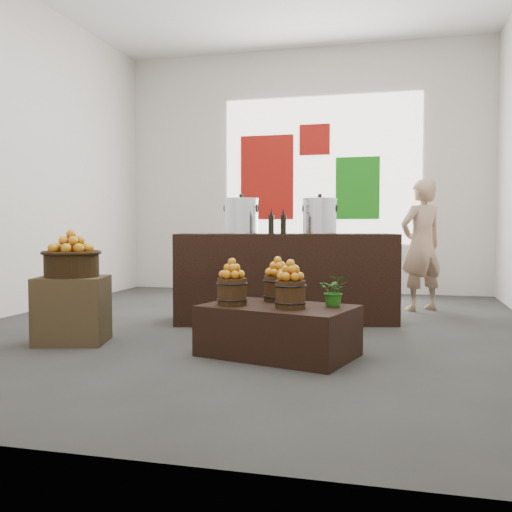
% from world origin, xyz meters
% --- Properties ---
extents(ground, '(7.00, 7.00, 0.00)m').
position_xyz_m(ground, '(0.00, 0.00, 0.00)').
color(ground, '#343432').
rests_on(ground, ground).
extents(back_wall, '(6.00, 0.04, 4.00)m').
position_xyz_m(back_wall, '(0.00, 3.50, 2.00)').
color(back_wall, silver).
rests_on(back_wall, ground).
extents(back_opening, '(3.20, 0.02, 2.40)m').
position_xyz_m(back_opening, '(0.30, 3.48, 2.00)').
color(back_opening, white).
rests_on(back_opening, back_wall).
extents(deco_red_left, '(0.90, 0.04, 1.40)m').
position_xyz_m(deco_red_left, '(-0.60, 3.47, 1.90)').
color(deco_red_left, '#98120B').
rests_on(deco_red_left, back_wall).
extents(deco_green_right, '(0.70, 0.04, 1.00)m').
position_xyz_m(deco_green_right, '(0.90, 3.47, 1.70)').
color(deco_green_right, '#187912').
rests_on(deco_green_right, back_wall).
extents(deco_red_upper, '(0.50, 0.04, 0.50)m').
position_xyz_m(deco_red_upper, '(0.20, 3.47, 2.50)').
color(deco_red_upper, '#98120B').
rests_on(deco_red_upper, back_wall).
extents(crate, '(0.73, 0.65, 0.62)m').
position_xyz_m(crate, '(-1.39, -1.18, 0.31)').
color(crate, '#4F3F25').
rests_on(crate, ground).
extents(wicker_basket, '(0.49, 0.49, 0.22)m').
position_xyz_m(wicker_basket, '(-1.39, -1.18, 0.73)').
color(wicker_basket, black).
rests_on(wicker_basket, crate).
extents(apples_in_basket, '(0.39, 0.39, 0.21)m').
position_xyz_m(apples_in_basket, '(-1.39, -1.18, 0.95)').
color(apples_in_basket, '#AD1705').
rests_on(apples_in_basket, wicker_basket).
extents(display_table, '(1.38, 1.06, 0.42)m').
position_xyz_m(display_table, '(0.58, -1.24, 0.21)').
color(display_table, black).
rests_on(display_table, ground).
extents(apple_bucket_front_left, '(0.24, 0.24, 0.23)m').
position_xyz_m(apple_bucket_front_left, '(0.20, -1.31, 0.54)').
color(apple_bucket_front_left, '#3A2110').
rests_on(apple_bucket_front_left, display_table).
extents(apples_in_bucket_front_left, '(0.18, 0.18, 0.16)m').
position_xyz_m(apples_in_bucket_front_left, '(0.20, -1.31, 0.73)').
color(apples_in_bucket_front_left, '#AD1705').
rests_on(apples_in_bucket_front_left, apple_bucket_front_left).
extents(apple_bucket_front_right, '(0.24, 0.24, 0.23)m').
position_xyz_m(apple_bucket_front_right, '(0.71, -1.37, 0.54)').
color(apple_bucket_front_right, '#3A2110').
rests_on(apple_bucket_front_right, display_table).
extents(apples_in_bucket_front_right, '(0.18, 0.18, 0.16)m').
position_xyz_m(apples_in_bucket_front_right, '(0.71, -1.37, 0.73)').
color(apples_in_bucket_front_right, '#AD1705').
rests_on(apples_in_bucket_front_right, apple_bucket_front_right).
extents(apple_bucket_rear, '(0.24, 0.24, 0.23)m').
position_xyz_m(apple_bucket_rear, '(0.52, -0.99, 0.54)').
color(apple_bucket_rear, '#3A2110').
rests_on(apple_bucket_rear, display_table).
extents(apples_in_bucket_rear, '(0.18, 0.18, 0.16)m').
position_xyz_m(apples_in_bucket_rear, '(0.52, -0.99, 0.73)').
color(apples_in_bucket_rear, '#AD1705').
rests_on(apples_in_bucket_rear, apple_bucket_rear).
extents(herb_garnish_right, '(0.25, 0.22, 0.26)m').
position_xyz_m(herb_garnish_right, '(1.04, -1.19, 0.55)').
color(herb_garnish_right, '#1B5612').
rests_on(herb_garnish_right, display_table).
extents(herb_garnish_left, '(0.17, 0.14, 0.27)m').
position_xyz_m(herb_garnish_left, '(0.10, -0.99, 0.56)').
color(herb_garnish_left, '#1B5612').
rests_on(herb_garnish_left, display_table).
extents(counter, '(2.57, 1.35, 1.00)m').
position_xyz_m(counter, '(0.30, 0.48, 0.50)').
color(counter, black).
rests_on(counter, ground).
extents(stock_pot_left, '(0.38, 0.38, 0.38)m').
position_xyz_m(stock_pot_left, '(-0.18, 0.35, 1.19)').
color(stock_pot_left, silver).
rests_on(stock_pot_left, counter).
extents(stock_pot_center, '(0.38, 0.38, 0.38)m').
position_xyz_m(stock_pot_center, '(0.68, 0.57, 1.19)').
color(stock_pot_center, silver).
rests_on(stock_pot_center, counter).
extents(oil_cruets, '(0.19, 0.11, 0.28)m').
position_xyz_m(oil_cruets, '(0.36, 0.24, 1.14)').
color(oil_cruets, black).
rests_on(oil_cruets, counter).
extents(shopper, '(0.74, 0.69, 1.69)m').
position_xyz_m(shopper, '(1.84, 1.71, 0.85)').
color(shopper, tan).
rests_on(shopper, ground).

